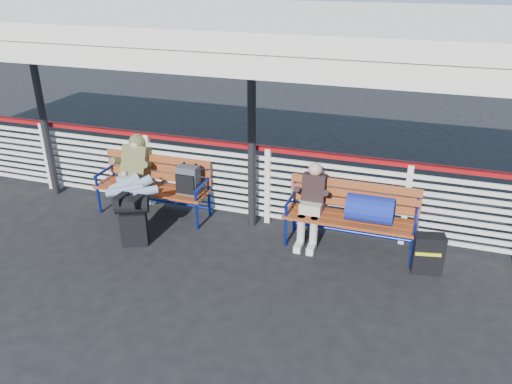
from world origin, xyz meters
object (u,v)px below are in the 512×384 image
(bench_left, at_px, (164,180))
(luggage_stack, at_px, (133,218))
(suitcase_side, at_px, (428,254))
(companion_person, at_px, (312,203))
(traveler_man, at_px, (133,180))
(bench_right, at_px, (361,209))

(bench_left, bearing_deg, luggage_stack, -89.24)
(suitcase_side, bearing_deg, companion_person, 157.82)
(bench_left, height_order, traveler_man, traveler_man)
(companion_person, bearing_deg, bench_left, 178.23)
(companion_person, height_order, suitcase_side, companion_person)
(bench_left, distance_m, traveler_man, 0.48)
(bench_right, height_order, suitcase_side, bench_right)
(bench_left, xyz_separation_m, companion_person, (2.34, -0.07, 0.01))
(traveler_man, bearing_deg, suitcase_side, -0.52)
(traveler_man, bearing_deg, bench_right, 4.41)
(bench_left, distance_m, bench_right, 3.03)
(traveler_man, height_order, companion_person, traveler_man)
(suitcase_side, bearing_deg, traveler_man, 167.84)
(companion_person, xyz_separation_m, suitcase_side, (1.60, -0.30, -0.33))
(suitcase_side, bearing_deg, luggage_stack, 176.77)
(traveler_man, xyz_separation_m, companion_person, (2.68, 0.26, -0.08))
(luggage_stack, bearing_deg, companion_person, -3.35)
(bench_right, bearing_deg, traveler_man, -175.59)
(suitcase_side, bearing_deg, bench_right, 150.18)
(luggage_stack, distance_m, bench_left, 0.97)
(luggage_stack, distance_m, traveler_man, 0.76)
(bench_right, xyz_separation_m, companion_person, (-0.69, -0.00, -0.01))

